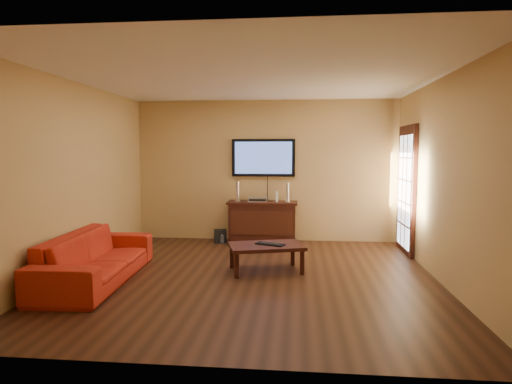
# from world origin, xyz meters

# --- Properties ---
(ground_plane) EXTENTS (5.00, 5.00, 0.00)m
(ground_plane) POSITION_xyz_m (0.00, 0.00, 0.00)
(ground_plane) COLOR black
(ground_plane) RESTS_ON ground
(room_walls) EXTENTS (5.00, 5.00, 5.00)m
(room_walls) POSITION_xyz_m (0.00, 0.62, 1.69)
(room_walls) COLOR tan
(room_walls) RESTS_ON ground
(french_door) EXTENTS (0.07, 1.02, 2.22)m
(french_door) POSITION_xyz_m (2.46, 1.70, 1.05)
(french_door) COLOR black
(french_door) RESTS_ON ground
(media_console) EXTENTS (1.31, 0.50, 0.78)m
(media_console) POSITION_xyz_m (-0.04, 2.24, 0.39)
(media_console) COLOR black
(media_console) RESTS_ON ground
(television) EXTENTS (1.21, 0.08, 0.72)m
(television) POSITION_xyz_m (-0.04, 2.45, 1.60)
(television) COLOR black
(television) RESTS_ON ground
(coffee_table) EXTENTS (1.18, 0.89, 0.39)m
(coffee_table) POSITION_xyz_m (0.18, 0.29, 0.34)
(coffee_table) COLOR black
(coffee_table) RESTS_ON ground
(sofa) EXTENTS (0.75, 2.24, 0.86)m
(sofa) POSITION_xyz_m (-2.03, -0.40, 0.43)
(sofa) COLOR #B52614
(sofa) RESTS_ON ground
(speaker_left) EXTENTS (0.10, 0.10, 0.38)m
(speaker_left) POSITION_xyz_m (-0.51, 2.25, 0.96)
(speaker_left) COLOR silver
(speaker_left) RESTS_ON media_console
(speaker_right) EXTENTS (0.10, 0.10, 0.35)m
(speaker_right) POSITION_xyz_m (0.44, 2.25, 0.94)
(speaker_right) COLOR silver
(speaker_right) RESTS_ON media_console
(av_receiver) EXTENTS (0.38, 0.28, 0.08)m
(av_receiver) POSITION_xyz_m (-0.13, 2.25, 0.82)
(av_receiver) COLOR silver
(av_receiver) RESTS_ON media_console
(game_console) EXTENTS (0.04, 0.14, 0.20)m
(game_console) POSITION_xyz_m (0.24, 2.27, 0.88)
(game_console) COLOR white
(game_console) RESTS_ON media_console
(subwoofer) EXTENTS (0.28, 0.28, 0.23)m
(subwoofer) POSITION_xyz_m (-0.84, 2.21, 0.12)
(subwoofer) COLOR black
(subwoofer) RESTS_ON ground
(bottle) EXTENTS (0.07, 0.07, 0.19)m
(bottle) POSITION_xyz_m (-0.77, 1.99, 0.09)
(bottle) COLOR white
(bottle) RESTS_ON ground
(keyboard) EXTENTS (0.44, 0.31, 0.02)m
(keyboard) POSITION_xyz_m (0.24, 0.27, 0.40)
(keyboard) COLOR black
(keyboard) RESTS_ON coffee_table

